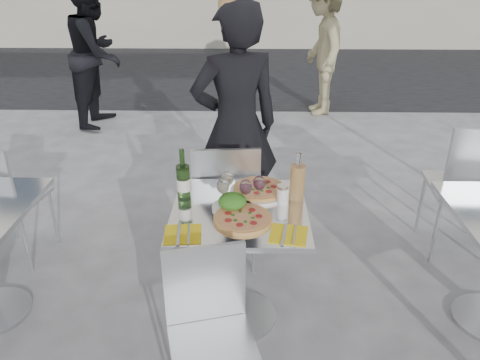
{
  "coord_description": "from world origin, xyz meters",
  "views": [
    {
      "loc": [
        0.05,
        -2.17,
        1.99
      ],
      "look_at": [
        0.0,
        0.15,
        0.85
      ],
      "focal_mm": 35.0,
      "sensor_mm": 36.0,
      "label": 1
    }
  ],
  "objects_px": {
    "napkin_left": "(183,234)",
    "wineglass_white_a": "(223,187)",
    "woman_diner": "(236,127)",
    "sugar_shaker": "(283,194)",
    "chair_near": "(210,322)",
    "pedestrian_b": "(322,47)",
    "side_chair_rfar": "(471,181)",
    "pizza_near": "(243,218)",
    "wine_bottle": "(183,180)",
    "carafe": "(297,183)",
    "chair_far": "(226,196)",
    "main_table": "(239,242)",
    "pizza_far": "(259,189)",
    "salad_plate": "(232,203)",
    "napkin_right": "(288,234)",
    "pedestrian_a": "(96,53)",
    "wineglass_red_b": "(259,184)",
    "wineglass_red_a": "(246,188)",
    "wineglass_white_b": "(227,179)"
  },
  "relations": [
    {
      "from": "pedestrian_b",
      "to": "wineglass_white_b",
      "type": "xyz_separation_m",
      "value": [
        -1.04,
        -3.86,
        -0.0
      ]
    },
    {
      "from": "pizza_far",
      "to": "wineglass_white_b",
      "type": "distance_m",
      "value": 0.21
    },
    {
      "from": "chair_near",
      "to": "pedestrian_b",
      "type": "bearing_deg",
      "value": 61.85
    },
    {
      "from": "chair_near",
      "to": "pedestrian_a",
      "type": "bearing_deg",
      "value": 97.71
    },
    {
      "from": "pizza_far",
      "to": "wine_bottle",
      "type": "distance_m",
      "value": 0.44
    },
    {
      "from": "pizza_far",
      "to": "pedestrian_b",
      "type": "bearing_deg",
      "value": 77.21
    },
    {
      "from": "main_table",
      "to": "napkin_right",
      "type": "distance_m",
      "value": 0.41
    },
    {
      "from": "pedestrian_a",
      "to": "salad_plate",
      "type": "bearing_deg",
      "value": -148.34
    },
    {
      "from": "side_chair_rfar",
      "to": "pizza_near",
      "type": "height_order",
      "value": "side_chair_rfar"
    },
    {
      "from": "wine_bottle",
      "to": "carafe",
      "type": "height_order",
      "value": "wine_bottle"
    },
    {
      "from": "chair_far",
      "to": "chair_near",
      "type": "relative_size",
      "value": 1.12
    },
    {
      "from": "napkin_left",
      "to": "wineglass_white_a",
      "type": "bearing_deg",
      "value": 53.43
    },
    {
      "from": "wineglass_white_b",
      "to": "chair_near",
      "type": "bearing_deg",
      "value": -94.24
    },
    {
      "from": "pedestrian_a",
      "to": "main_table",
      "type": "bearing_deg",
      "value": -147.91
    },
    {
      "from": "sugar_shaker",
      "to": "pedestrian_b",
      "type": "bearing_deg",
      "value": 79.34
    },
    {
      "from": "woman_diner",
      "to": "pedestrian_b",
      "type": "xyz_separation_m",
      "value": [
        1.02,
        3.04,
        -0.01
      ]
    },
    {
      "from": "side_chair_rfar",
      "to": "napkin_right",
      "type": "height_order",
      "value": "side_chair_rfar"
    },
    {
      "from": "pedestrian_a",
      "to": "pizza_near",
      "type": "height_order",
      "value": "pedestrian_a"
    },
    {
      "from": "carafe",
      "to": "wineglass_white_b",
      "type": "distance_m",
      "value": 0.38
    },
    {
      "from": "pedestrian_a",
      "to": "wineglass_white_a",
      "type": "xyz_separation_m",
      "value": [
        1.71,
        -3.46,
        -0.02
      ]
    },
    {
      "from": "side_chair_rfar",
      "to": "pedestrian_b",
      "type": "xyz_separation_m",
      "value": [
        -0.57,
        3.33,
        0.26
      ]
    },
    {
      "from": "chair_far",
      "to": "carafe",
      "type": "xyz_separation_m",
      "value": [
        0.41,
        -0.43,
        0.32
      ]
    },
    {
      "from": "wineglass_red_a",
      "to": "napkin_left",
      "type": "distance_m",
      "value": 0.43
    },
    {
      "from": "side_chair_rfar",
      "to": "pizza_far",
      "type": "bearing_deg",
      "value": 22.11
    },
    {
      "from": "pedestrian_b",
      "to": "sugar_shaker",
      "type": "relative_size",
      "value": 16.15
    },
    {
      "from": "woman_diner",
      "to": "napkin_left",
      "type": "xyz_separation_m",
      "value": [
        -0.22,
        -1.2,
        -0.12
      ]
    },
    {
      "from": "pizza_far",
      "to": "wineglass_red_b",
      "type": "height_order",
      "value": "wineglass_red_b"
    },
    {
      "from": "woman_diner",
      "to": "wineglass_white_a",
      "type": "bearing_deg",
      "value": 69.3
    },
    {
      "from": "wine_bottle",
      "to": "napkin_left",
      "type": "relative_size",
      "value": 1.47
    },
    {
      "from": "wineglass_red_a",
      "to": "wineglass_red_b",
      "type": "relative_size",
      "value": 1.0
    },
    {
      "from": "main_table",
      "to": "wineglass_white_b",
      "type": "height_order",
      "value": "wineglass_white_b"
    },
    {
      "from": "woman_diner",
      "to": "sugar_shaker",
      "type": "height_order",
      "value": "woman_diner"
    },
    {
      "from": "pizza_far",
      "to": "chair_near",
      "type": "bearing_deg",
      "value": -106.64
    },
    {
      "from": "wineglass_white_a",
      "to": "main_table",
      "type": "bearing_deg",
      "value": -26.05
    },
    {
      "from": "woman_diner",
      "to": "carafe",
      "type": "relative_size",
      "value": 5.99
    },
    {
      "from": "napkin_left",
      "to": "sugar_shaker",
      "type": "bearing_deg",
      "value": 27.99
    },
    {
      "from": "salad_plate",
      "to": "sugar_shaker",
      "type": "height_order",
      "value": "sugar_shaker"
    },
    {
      "from": "side_chair_rfar",
      "to": "salad_plate",
      "type": "distance_m",
      "value": 1.72
    },
    {
      "from": "side_chair_rfar",
      "to": "pizza_near",
      "type": "distance_m",
      "value": 1.72
    },
    {
      "from": "woman_diner",
      "to": "wineglass_red_b",
      "type": "distance_m",
      "value": 0.88
    },
    {
      "from": "side_chair_rfar",
      "to": "wineglass_white_b",
      "type": "distance_m",
      "value": 1.71
    },
    {
      "from": "salad_plate",
      "to": "wineglass_red_a",
      "type": "distance_m",
      "value": 0.1
    },
    {
      "from": "pizza_near",
      "to": "napkin_left",
      "type": "xyz_separation_m",
      "value": [
        -0.29,
        -0.14,
        -0.01
      ]
    },
    {
      "from": "wineglass_red_b",
      "to": "napkin_right",
      "type": "distance_m",
      "value": 0.37
    },
    {
      "from": "main_table",
      "to": "sugar_shaker",
      "type": "height_order",
      "value": "sugar_shaker"
    },
    {
      "from": "pizza_near",
      "to": "napkin_right",
      "type": "relative_size",
      "value": 1.44
    },
    {
      "from": "side_chair_rfar",
      "to": "wineglass_red_a",
      "type": "height_order",
      "value": "side_chair_rfar"
    },
    {
      "from": "wineglass_white_a",
      "to": "wineglass_red_a",
      "type": "height_order",
      "value": "same"
    },
    {
      "from": "salad_plate",
      "to": "wineglass_white_a",
      "type": "bearing_deg",
      "value": 145.8
    },
    {
      "from": "sugar_shaker",
      "to": "chair_near",
      "type": "bearing_deg",
      "value": -118.82
    }
  ]
}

